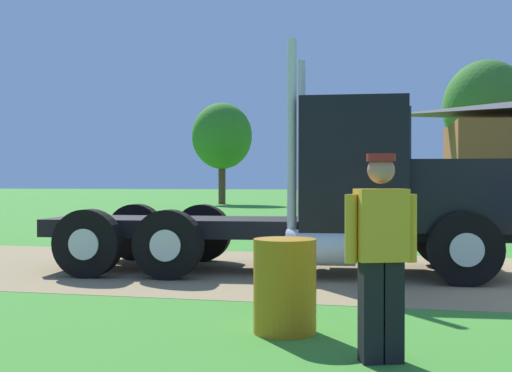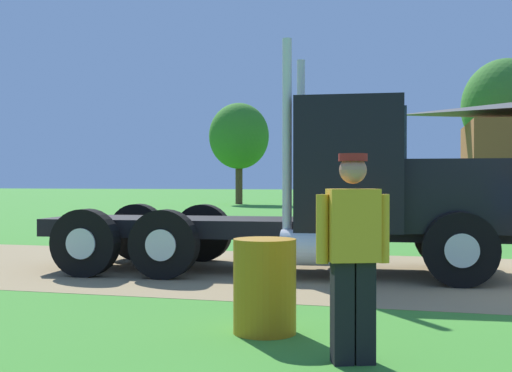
{
  "view_description": "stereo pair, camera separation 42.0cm",
  "coord_description": "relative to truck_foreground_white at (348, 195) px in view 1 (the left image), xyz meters",
  "views": [
    {
      "loc": [
        -1.93,
        -10.58,
        1.46
      ],
      "look_at": [
        -4.63,
        0.98,
        1.37
      ],
      "focal_mm": 47.09,
      "sensor_mm": 36.0,
      "label": 1
    },
    {
      "loc": [
        -1.53,
        -10.48,
        1.46
      ],
      "look_at": [
        -4.63,
        0.98,
        1.37
      ],
      "focal_mm": 47.09,
      "sensor_mm": 36.0,
      "label": 2
    }
  ],
  "objects": [
    {
      "name": "truck_foreground_white",
      "position": [
        0.0,
        0.0,
        0.0
      ],
      "size": [
        7.68,
        3.1,
        3.55
      ],
      "color": "black",
      "rests_on": "ground_plane"
    },
    {
      "name": "tree_mid",
      "position": [
        5.11,
        29.46,
        4.37
      ],
      "size": [
        4.91,
        4.91,
        8.33
      ],
      "color": "#513823",
      "rests_on": "ground_plane"
    },
    {
      "name": "visitor_walking_mid",
      "position": [
        0.75,
        -5.21,
        -0.34
      ],
      "size": [
        0.56,
        0.38,
        1.68
      ],
      "color": "gold",
      "rests_on": "ground_plane"
    },
    {
      "name": "steel_barrel",
      "position": [
        -0.19,
        -4.37,
        -0.79
      ],
      "size": [
        0.6,
        0.6,
        0.9
      ],
      "primitive_type": "cylinder",
      "color": "#B27214",
      "rests_on": "ground_plane"
    },
    {
      "name": "tree_left",
      "position": [
        -10.55,
        29.47,
        2.98
      ],
      "size": [
        3.74,
        3.74,
        6.3
      ],
      "color": "#513823",
      "rests_on": "ground_plane"
    }
  ]
}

